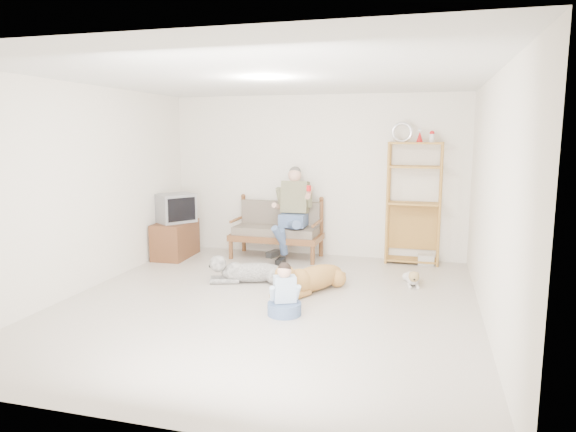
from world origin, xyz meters
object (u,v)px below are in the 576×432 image
(loveseat, at_px, (277,228))
(etagere, at_px, (413,202))
(tv_stand, at_px, (175,239))
(golden_retriever, at_px, (309,278))

(loveseat, bearing_deg, etagere, 5.08)
(loveseat, distance_m, etagere, 2.27)
(loveseat, height_order, tv_stand, loveseat)
(loveseat, distance_m, tv_stand, 1.73)
(etagere, xyz_separation_m, tv_stand, (-3.86, -0.63, -0.69))
(loveseat, xyz_separation_m, etagere, (2.21, 0.15, 0.51))
(tv_stand, relative_size, golden_retriever, 0.67)
(etagere, bearing_deg, tv_stand, -170.75)
(loveseat, xyz_separation_m, golden_retriever, (0.96, -1.78, -0.30))
(etagere, relative_size, tv_stand, 2.44)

